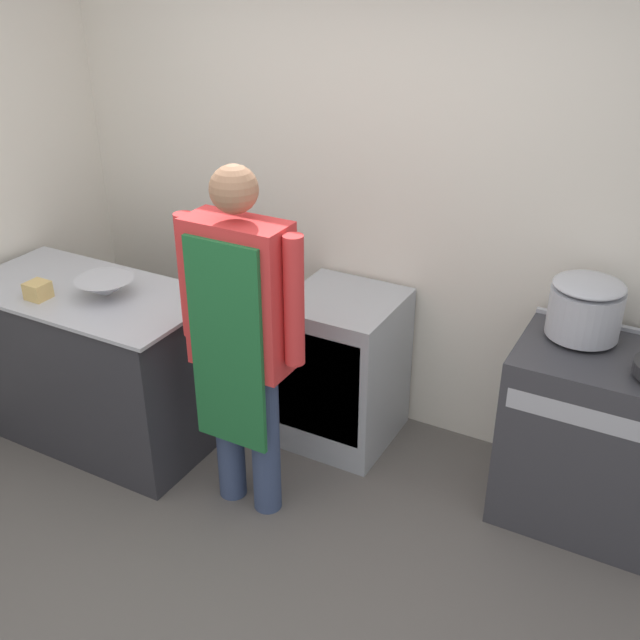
{
  "coord_description": "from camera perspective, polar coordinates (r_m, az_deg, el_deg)",
  "views": [
    {
      "loc": [
        1.62,
        -1.83,
        2.59
      ],
      "look_at": [
        0.11,
        0.93,
        0.96
      ],
      "focal_mm": 42.0,
      "sensor_mm": 36.0,
      "label": 1
    }
  ],
  "objects": [
    {
      "name": "mixing_bowl",
      "position": [
        4.04,
        -16.04,
        2.39
      ],
      "size": [
        0.3,
        0.3,
        0.1
      ],
      "color": "#B2B5BC",
      "rests_on": "prep_counter"
    },
    {
      "name": "plastic_tub",
      "position": [
        4.13,
        -20.7,
        2.13
      ],
      "size": [
        0.11,
        0.11,
        0.09
      ],
      "color": "#D8B266",
      "rests_on": "prep_counter"
    },
    {
      "name": "wall_left",
      "position": [
        4.72,
        -22.51,
        10.03
      ],
      "size": [
        0.05,
        8.0,
        2.7
      ],
      "color": "silver",
      "rests_on": "ground_plane"
    },
    {
      "name": "wall_back",
      "position": [
        4.1,
        3.96,
        9.62
      ],
      "size": [
        8.0,
        0.05,
        2.7
      ],
      "color": "silver",
      "rests_on": "ground_plane"
    },
    {
      "name": "stove",
      "position": [
        3.83,
        20.84,
        -8.61
      ],
      "size": [
        0.91,
        0.6,
        0.93
      ],
      "color": "#38383D",
      "rests_on": "ground_plane"
    },
    {
      "name": "fridge_unit",
      "position": [
        4.18,
        1.67,
        -3.74
      ],
      "size": [
        0.59,
        0.61,
        0.87
      ],
      "color": "#A8ADB2",
      "rests_on": "ground_plane"
    },
    {
      "name": "prep_counter",
      "position": [
        4.36,
        -16.64,
        -3.24
      ],
      "size": [
        1.36,
        0.7,
        0.91
      ],
      "color": "#2D2D33",
      "rests_on": "ground_plane"
    },
    {
      "name": "person_cook",
      "position": [
        3.41,
        -6.09,
        -0.57
      ],
      "size": [
        0.65,
        0.24,
        1.75
      ],
      "color": "#38476B",
      "rests_on": "ground_plane"
    },
    {
      "name": "stock_pot",
      "position": [
        3.64,
        19.58,
        0.94
      ],
      "size": [
        0.33,
        0.33,
        0.28
      ],
      "color": "#B2B5BC",
      "rests_on": "stove"
    },
    {
      "name": "ground_plane",
      "position": [
        3.56,
        -9.42,
        -19.85
      ],
      "size": [
        14.0,
        14.0,
        0.0
      ],
      "primitive_type": "plane",
      "color": "#5B5651"
    }
  ]
}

